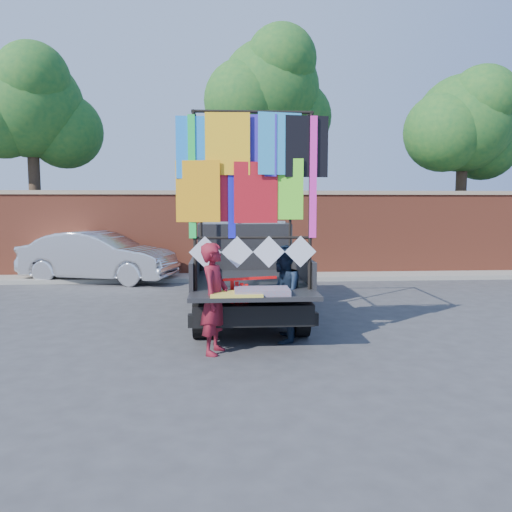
{
  "coord_description": "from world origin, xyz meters",
  "views": [
    {
      "loc": [
        -0.56,
        -8.24,
        2.22
      ],
      "look_at": [
        -0.01,
        -0.13,
        1.36
      ],
      "focal_mm": 35.0,
      "sensor_mm": 36.0,
      "label": 1
    }
  ],
  "objects": [
    {
      "name": "tree_right",
      "position": [
        7.52,
        8.12,
        4.75
      ],
      "size": [
        4.2,
        3.3,
        6.62
      ],
      "color": "#38281C",
      "rests_on": "ground"
    },
    {
      "name": "streamer_bundle",
      "position": [
        -0.23,
        -0.72,
        0.9
      ],
      "size": [
        0.85,
        0.25,
        0.6
      ],
      "color": "#FA0D0D",
      "rests_on": "ground"
    },
    {
      "name": "brick_wall",
      "position": [
        0.0,
        7.0,
        1.33
      ],
      "size": [
        30.0,
        0.45,
        2.61
      ],
      "color": "#98432C",
      "rests_on": "ground"
    },
    {
      "name": "curb",
      "position": [
        0.0,
        6.3,
        0.06
      ],
      "size": [
        30.0,
        1.2,
        0.12
      ],
      "primitive_type": "cube",
      "color": "gray",
      "rests_on": "ground"
    },
    {
      "name": "ground",
      "position": [
        0.0,
        0.0,
        0.0
      ],
      "size": [
        90.0,
        90.0,
        0.0
      ],
      "primitive_type": "plane",
      "color": "#38383A",
      "rests_on": "ground"
    },
    {
      "name": "sedan",
      "position": [
        -4.07,
        6.14,
        0.72
      ],
      "size": [
        4.61,
        2.61,
        1.44
      ],
      "primitive_type": "imported",
      "rotation": [
        0.0,
        0.0,
        1.31
      ],
      "color": "silver",
      "rests_on": "ground"
    },
    {
      "name": "tree_left",
      "position": [
        -6.48,
        8.12,
        5.12
      ],
      "size": [
        4.2,
        3.3,
        7.05
      ],
      "color": "#38281C",
      "rests_on": "ground"
    },
    {
      "name": "man",
      "position": [
        0.4,
        -0.44,
        0.78
      ],
      "size": [
        0.74,
        0.87,
        1.56
      ],
      "primitive_type": "imported",
      "rotation": [
        0.0,
        0.0,
        -1.79
      ],
      "color": "#162338",
      "rests_on": "ground"
    },
    {
      "name": "woman",
      "position": [
        -0.68,
        -0.98,
        0.82
      ],
      "size": [
        0.55,
        0.69,
        1.65
      ],
      "primitive_type": "imported",
      "rotation": [
        0.0,
        0.0,
        1.28
      ],
      "color": "maroon",
      "rests_on": "ground"
    },
    {
      "name": "pickup_truck",
      "position": [
        -0.09,
        2.14,
        0.91
      ],
      "size": [
        2.28,
        5.72,
        3.6
      ],
      "color": "black",
      "rests_on": "ground"
    },
    {
      "name": "tree_mid",
      "position": [
        1.02,
        8.12,
        5.7
      ],
      "size": [
        4.2,
        3.3,
        7.73
      ],
      "color": "#38281C",
      "rests_on": "ground"
    }
  ]
}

